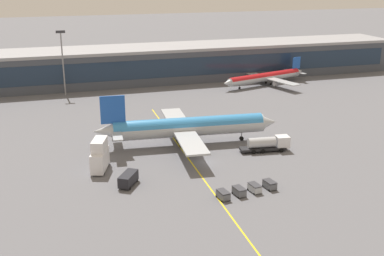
# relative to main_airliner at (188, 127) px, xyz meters

# --- Properties ---
(ground_plane) EXTENTS (700.00, 700.00, 0.00)m
(ground_plane) POSITION_rel_main_airliner_xyz_m (0.41, -11.39, -4.18)
(ground_plane) COLOR slate
(apron_lead_in_line) EXTENTS (2.24, 79.98, 0.01)m
(apron_lead_in_line) POSITION_rel_main_airliner_xyz_m (-2.41, -9.39, -4.18)
(apron_lead_in_line) COLOR yellow
(apron_lead_in_line) RESTS_ON ground_plane
(terminal_building) EXTENTS (165.43, 20.04, 12.09)m
(terminal_building) POSITION_rel_main_airliner_xyz_m (15.88, 67.53, 1.88)
(terminal_building) COLOR #424751
(terminal_building) RESTS_ON ground_plane
(main_airliner) EXTENTS (42.01, 33.19, 12.17)m
(main_airliner) POSITION_rel_main_airliner_xyz_m (0.00, 0.00, 0.00)
(main_airliner) COLOR #B2B7BC
(main_airliner) RESTS_ON ground_plane
(fuel_tanker) EXTENTS (11.02, 3.75, 3.25)m
(fuel_tanker) POSITION_rel_main_airliner_xyz_m (15.39, -9.14, -2.44)
(fuel_tanker) COLOR #232326
(fuel_tanker) RESTS_ON ground_plane
(catering_lift) EXTENTS (4.54, 7.24, 6.30)m
(catering_lift) POSITION_rel_main_airliner_xyz_m (-20.66, -9.04, -1.12)
(catering_lift) COLOR white
(catering_lift) RESTS_ON ground_plane
(crew_van) EXTENTS (4.44, 5.35, 2.30)m
(crew_van) POSITION_rel_main_airliner_xyz_m (-16.58, -17.64, -2.87)
(crew_van) COLOR black
(crew_van) RESTS_ON ground_plane
(baggage_cart_0) EXTENTS (1.98, 2.86, 1.48)m
(baggage_cart_0) POSITION_rel_main_airliner_xyz_m (-2.03, -28.07, -3.40)
(baggage_cart_0) COLOR #595B60
(baggage_cart_0) RESTS_ON ground_plane
(baggage_cart_1) EXTENTS (1.98, 2.86, 1.48)m
(baggage_cart_1) POSITION_rel_main_airliner_xyz_m (1.13, -27.58, -3.40)
(baggage_cart_1) COLOR #595B60
(baggage_cart_1) RESTS_ON ground_plane
(baggage_cart_2) EXTENTS (1.98, 2.86, 1.48)m
(baggage_cart_2) POSITION_rel_main_airliner_xyz_m (4.29, -27.09, -3.40)
(baggage_cart_2) COLOR #B2B7BC
(baggage_cart_2) RESTS_ON ground_plane
(baggage_cart_3) EXTENTS (1.98, 2.86, 1.48)m
(baggage_cart_3) POSITION_rel_main_airliner_xyz_m (7.45, -26.59, -3.40)
(baggage_cart_3) COLOR #595B60
(baggage_cart_3) RESTS_ON ground_plane
(commuter_jet_far) EXTENTS (34.67, 28.08, 8.20)m
(commuter_jet_far) POSITION_rel_main_airliner_xyz_m (42.20, 49.37, -1.39)
(commuter_jet_far) COLOR #B2B7BC
(commuter_jet_far) RESTS_ON ground_plane
(apron_light_mast_1) EXTENTS (2.80, 0.50, 20.04)m
(apron_light_mast_1) POSITION_rel_main_airliner_xyz_m (-23.91, 55.57, 7.76)
(apron_light_mast_1) COLOR gray
(apron_light_mast_1) RESTS_ON ground_plane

